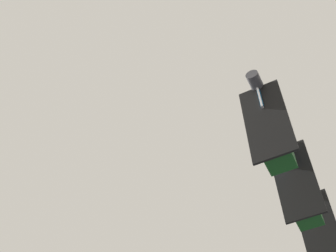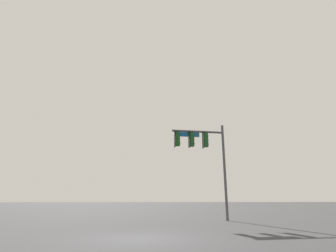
{
  "view_description": "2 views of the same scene",
  "coord_description": "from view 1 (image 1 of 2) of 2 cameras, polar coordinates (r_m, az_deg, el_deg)",
  "views": [
    {
      "loc": [
        1.25,
        -7.73,
        1.75
      ],
      "look_at": [
        -2.96,
        -10.39,
        7.76
      ],
      "focal_mm": 50.0,
      "sensor_mm": 36.0,
      "label": 1
    },
    {
      "loc": [
        -0.18,
        11.16,
        1.47
      ],
      "look_at": [
        -1.87,
        -9.99,
        7.49
      ],
      "focal_mm": 28.0,
      "sensor_mm": 36.0,
      "label": 2
    }
  ],
  "objects": []
}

